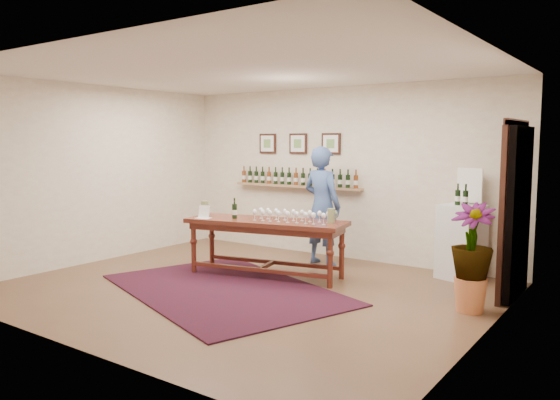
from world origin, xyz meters
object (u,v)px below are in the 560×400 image
Objects in this scene: tasting_table at (266,228)px; person at (322,206)px; display_pedestal at (461,242)px; potted_plant at (471,257)px.

person reaches higher than tasting_table.
display_pedestal is 1.55m from potted_plant.
tasting_table is 1.16m from person.
potted_plant is (2.86, 0.01, -0.07)m from tasting_table.
person is at bearing 157.08° from potted_plant.
display_pedestal is at bearing 110.81° from potted_plant.
display_pedestal is 0.57× the size of person.
potted_plant is 2.84m from person.
person is (-2.05, -0.35, 0.40)m from display_pedestal.
tasting_table is 2.30× the size of display_pedestal.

